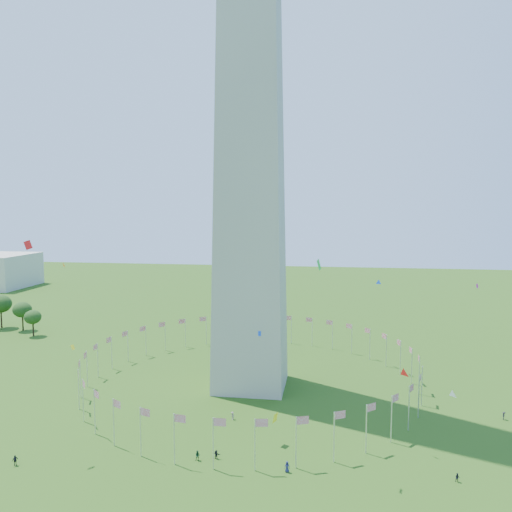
% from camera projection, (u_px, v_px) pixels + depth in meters
% --- Properties ---
extents(ground, '(600.00, 600.00, 0.00)m').
position_uv_depth(ground, '(198.00, 504.00, 73.88)').
color(ground, '#234710').
rests_on(ground, ground).
extents(washington_monument, '(16.80, 16.80, 169.00)m').
position_uv_depth(washington_monument, '(250.00, 30.00, 114.78)').
color(washington_monument, '#B1AD9D').
rests_on(washington_monument, ground).
extents(flag_ring, '(80.24, 80.24, 9.00)m').
position_uv_depth(flag_ring, '(251.00, 368.00, 122.65)').
color(flag_ring, silver).
rests_on(flag_ring, ground).
extents(crowd, '(97.68, 79.57, 1.92)m').
position_uv_depth(crowd, '(239.00, 497.00, 74.25)').
color(crowd, slate).
rests_on(crowd, ground).
extents(kites_aloft, '(108.00, 70.35, 37.38)m').
position_uv_depth(kites_aloft, '(306.00, 336.00, 89.24)').
color(kites_aloft, red).
rests_on(kites_aloft, ground).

